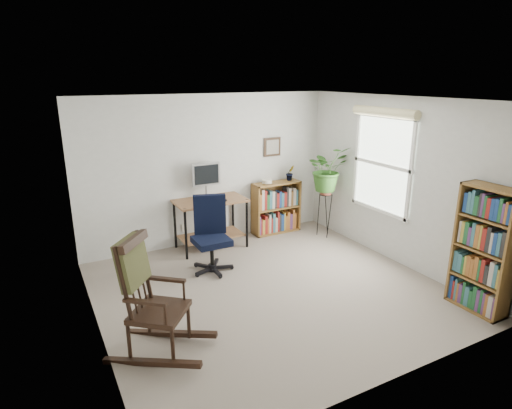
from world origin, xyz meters
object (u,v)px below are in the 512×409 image
desk (211,224)px  rocking_chair (158,296)px  low_bookshelf (276,207)px  tall_bookshelf (484,250)px  office_chair (211,235)px

desk → rocking_chair: 2.74m
low_bookshelf → tall_bookshelf: 3.46m
office_chair → low_bookshelf: 1.86m
desk → low_bookshelf: (1.28, 0.12, 0.05)m
desk → tall_bookshelf: (2.04, -3.25, 0.35)m
low_bookshelf → rocking_chair: bearing=-138.9°
rocking_chair → office_chair: bearing=1.8°
office_chair → low_bookshelf: size_ratio=1.20×
desk → low_bookshelf: bearing=5.4°
office_chair → desk: bearing=86.2°
office_chair → rocking_chair: 1.88m
low_bookshelf → tall_bookshelf: (0.76, -3.37, 0.30)m
tall_bookshelf → low_bookshelf: bearing=102.7°
office_chair → tall_bookshelf: tall_bookshelf is taller
rocking_chair → tall_bookshelf: (3.52, -0.96, 0.13)m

